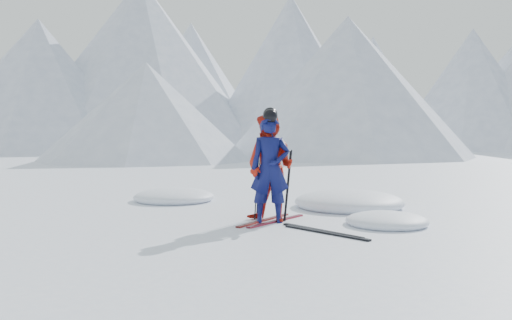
% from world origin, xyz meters
% --- Properties ---
extents(ground, '(160.00, 160.00, 0.00)m').
position_xyz_m(ground, '(0.00, 0.00, 0.00)').
color(ground, white).
rests_on(ground, ground).
extents(mountain_range, '(106.15, 62.94, 15.53)m').
position_xyz_m(mountain_range, '(5.71, 35.31, 6.72)').
color(mountain_range, '#B2BCD1').
rests_on(mountain_range, ground).
extents(skier_blue, '(0.81, 0.67, 1.91)m').
position_xyz_m(skier_blue, '(-1.44, 0.25, 0.96)').
color(skier_blue, '#0C1048').
rests_on(skier_blue, ground).
extents(skier_red, '(1.11, 0.97, 1.95)m').
position_xyz_m(skier_red, '(-1.46, 0.33, 0.97)').
color(skier_red, '#B71C0E').
rests_on(skier_red, ground).
extents(pole_blue_left, '(0.13, 0.09, 1.27)m').
position_xyz_m(pole_blue_left, '(-1.74, 0.40, 0.64)').
color(pole_blue_left, black).
rests_on(pole_blue_left, ground).
extents(pole_blue_right, '(0.13, 0.08, 1.27)m').
position_xyz_m(pole_blue_right, '(-1.19, 0.50, 0.64)').
color(pole_blue_right, black).
rests_on(pole_blue_right, ground).
extents(pole_red_left, '(0.13, 0.10, 1.30)m').
position_xyz_m(pole_red_left, '(-1.76, 0.58, 0.65)').
color(pole_red_left, black).
rests_on(pole_red_left, ground).
extents(pole_red_right, '(0.13, 0.09, 1.30)m').
position_xyz_m(pole_red_right, '(-1.16, 0.48, 0.65)').
color(pole_red_right, black).
rests_on(pole_red_right, ground).
extents(ski_worn_left, '(0.50, 1.67, 0.03)m').
position_xyz_m(ski_worn_left, '(-1.58, 0.33, 0.01)').
color(ski_worn_left, black).
rests_on(ski_worn_left, ground).
extents(ski_worn_right, '(0.61, 1.65, 0.03)m').
position_xyz_m(ski_worn_right, '(-1.34, 0.33, 0.01)').
color(ski_worn_right, black).
rests_on(ski_worn_right, ground).
extents(ski_loose_a, '(1.50, 0.96, 0.03)m').
position_xyz_m(ski_loose_a, '(-0.38, -0.37, 0.01)').
color(ski_loose_a, black).
rests_on(ski_loose_a, ground).
extents(ski_loose_b, '(1.53, 0.91, 0.03)m').
position_xyz_m(ski_loose_b, '(-0.28, -0.52, 0.01)').
color(ski_loose_b, black).
rests_on(ski_loose_b, ground).
extents(snow_lumps, '(6.68, 3.86, 0.51)m').
position_xyz_m(snow_lumps, '(-1.47, 2.28, 0.00)').
color(snow_lumps, white).
rests_on(snow_lumps, ground).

